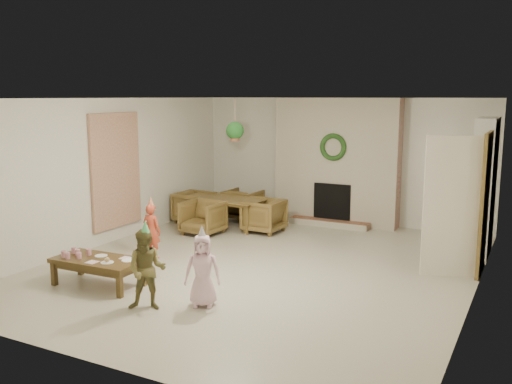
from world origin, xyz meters
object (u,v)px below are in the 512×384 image
Objects in this scene: dining_chair_far at (243,205)px; dining_table at (224,212)px; dining_chair_left at (194,207)px; child_red at (152,231)px; child_plaid at (147,270)px; dining_chair_near at (203,218)px; dining_chair_right at (264,216)px; child_pink at (202,270)px; coffee_table_top at (98,261)px.

dining_table is at bearing 90.00° from dining_chair_far.
dining_chair_far is 1.01m from dining_chair_left.
child_plaid is at bearing 124.99° from child_red.
dining_chair_near is 1.00× the size of dining_chair_left.
dining_chair_left is 1.61m from dining_chair_right.
child_pink reaches higher than dining_chair_near.
dining_chair_right reaches higher than dining_table.
coffee_table_top is 1.41× the size of child_red.
dining_chair_near is at bearing -87.21° from child_red.
child_red is at bearing -16.28° from dining_chair_right.
dining_chair_right reaches higher than coffee_table_top.
coffee_table_top is 1.37× the size of child_pink.
dining_chair_far is at bearing 90.00° from dining_table.
child_red is 0.89× the size of child_plaid.
dining_chair_near is at bearing 97.15° from child_pink.
dining_table is 2.34× the size of dining_chair_right.
dining_chair_right is at bearing -0.00° from dining_table.
dining_table reaches higher than coffee_table_top.
dining_chair_near is at bearing -90.00° from dining_table.
coffee_table_top is at bearing -81.73° from dining_chair_near.
child_red is (0.09, -2.38, 0.15)m from dining_table.
dining_chair_left is 0.71× the size of child_plaid.
dining_chair_far is 0.80× the size of child_red.
dining_chair_right is at bearing 71.11° from child_plaid.
dining_chair_left is 0.80× the size of child_red.
coffee_table_top is at bearing -162.84° from dining_chair_left.
child_pink is at bearing 141.97° from child_red.
dining_chair_right is 3.83m from child_pink.
dining_chair_far is at bearing -45.00° from dining_chair_left.
dining_chair_near is 3.59m from child_pink.
child_plaid is (1.42, -3.41, 0.17)m from dining_chair_near.
dining_chair_far is 3.09m from child_red.
child_plaid is at bearing -168.73° from child_pink.
dining_table is 0.72m from dining_chair_far.
child_plaid reaches higher than child_pink.
child_red is at bearing -158.85° from dining_chair_left.
dining_chair_left is at bearing -90.00° from dining_chair_right.
child_plaid reaches higher than dining_chair_right.
dining_table is 2.34× the size of dining_chair_left.
dining_chair_right is 3.77m from coffee_table_top.
child_plaid is at bearing -68.78° from dining_table.
dining_chair_near is 3.06m from coffee_table_top.
child_red is 2.27m from child_pink.
dining_table is at bearing 82.79° from child_plaid.
child_pink reaches higher than dining_chair_left.
dining_chair_near is 1.14m from dining_chair_right.
dining_table is 3.77m from coffee_table_top.
dining_chair_near and dining_chair_far have the same top height.
dining_table is 4.19m from child_pink.
dining_chair_near reaches higher than coffee_table_top.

